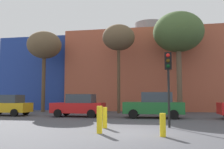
# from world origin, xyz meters

# --- Properties ---
(ground_plane) EXTENTS (200.00, 200.00, 0.00)m
(ground_plane) POSITION_xyz_m (0.00, 0.00, 0.00)
(ground_plane) COLOR #47474C
(building_backdrop) EXTENTS (35.86, 11.63, 10.97)m
(building_backdrop) POSITION_xyz_m (0.01, 21.18, 4.47)
(building_backdrop) COLOR #B2563D
(building_backdrop) RESTS_ON ground_plane
(parked_car_0) EXTENTS (3.96, 1.94, 1.72)m
(parked_car_0) POSITION_xyz_m (-11.35, 7.81, 0.85)
(parked_car_0) COLOR gold
(parked_car_0) RESTS_ON ground_plane
(parked_car_1) EXTENTS (4.07, 2.00, 1.76)m
(parked_car_1) POSITION_xyz_m (-5.11, 7.81, 0.88)
(parked_car_1) COLOR red
(parked_car_1) RESTS_ON ground_plane
(parked_car_2) EXTENTS (4.39, 2.15, 1.90)m
(parked_car_2) POSITION_xyz_m (0.74, 7.81, 0.94)
(parked_car_2) COLOR #1E662D
(parked_car_2) RESTS_ON ground_plane
(traffic_light_island) EXTENTS (0.38, 0.37, 3.91)m
(traffic_light_island) POSITION_xyz_m (1.63, 2.13, 2.88)
(traffic_light_island) COLOR black
(traffic_light_island) RESTS_ON ground_plane
(bare_tree_0) EXTENTS (3.59, 3.59, 8.41)m
(bare_tree_0) POSITION_xyz_m (-10.75, 13.12, 6.89)
(bare_tree_0) COLOR brown
(bare_tree_0) RESTS_ON ground_plane
(bare_tree_1) EXTENTS (3.12, 3.12, 8.51)m
(bare_tree_1) POSITION_xyz_m (-2.70, 12.42, 7.17)
(bare_tree_1) COLOR brown
(bare_tree_1) RESTS_ON ground_plane
(bare_tree_2) EXTENTS (4.74, 4.74, 9.57)m
(bare_tree_2) POSITION_xyz_m (2.94, 13.02, 7.60)
(bare_tree_2) COLOR brown
(bare_tree_2) RESTS_ON ground_plane
(bollard_yellow_0) EXTENTS (0.24, 0.24, 0.93)m
(bollard_yellow_0) POSITION_xyz_m (1.29, -0.88, 0.47)
(bollard_yellow_0) COLOR yellow
(bollard_yellow_0) RESTS_ON ground_plane
(bollard_yellow_1) EXTENTS (0.24, 0.24, 1.19)m
(bollard_yellow_1) POSITION_xyz_m (-1.42, -0.51, 0.59)
(bollard_yellow_1) COLOR yellow
(bollard_yellow_1) RESTS_ON ground_plane
(bollard_yellow_2) EXTENTS (0.24, 0.24, 1.05)m
(bollard_yellow_2) POSITION_xyz_m (-1.59, 1.32, 0.53)
(bollard_yellow_2) COLOR yellow
(bollard_yellow_2) RESTS_ON ground_plane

